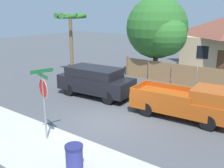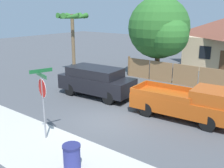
{
  "view_description": "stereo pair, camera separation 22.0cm",
  "coord_description": "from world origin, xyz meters",
  "px_view_note": "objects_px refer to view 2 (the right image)",
  "views": [
    {
      "loc": [
        7.33,
        -9.32,
        5.25
      ],
      "look_at": [
        -0.38,
        0.98,
        1.6
      ],
      "focal_mm": 42.0,
      "sensor_mm": 36.0,
      "label": 1
    },
    {
      "loc": [
        7.51,
        -9.18,
        5.25
      ],
      "look_at": [
        -0.38,
        0.98,
        1.6
      ],
      "focal_mm": 42.0,
      "sensor_mm": 36.0,
      "label": 2
    }
  ],
  "objects_px": {
    "oak_tree": "(161,29)",
    "red_suv": "(96,81)",
    "palm_tree": "(72,22)",
    "stop_sign": "(43,92)",
    "trash_bin": "(72,157)",
    "orange_pickup": "(186,103)"
  },
  "relations": [
    {
      "from": "stop_sign",
      "to": "oak_tree",
      "type": "bearing_deg",
      "value": 112.68
    },
    {
      "from": "oak_tree",
      "to": "palm_tree",
      "type": "bearing_deg",
      "value": -151.21
    },
    {
      "from": "red_suv",
      "to": "trash_bin",
      "type": "relative_size",
      "value": 5.49
    },
    {
      "from": "orange_pickup",
      "to": "palm_tree",
      "type": "bearing_deg",
      "value": 159.19
    },
    {
      "from": "palm_tree",
      "to": "stop_sign",
      "type": "bearing_deg",
      "value": -50.11
    },
    {
      "from": "oak_tree",
      "to": "trash_bin",
      "type": "xyz_separation_m",
      "value": [
        3.83,
        -13.33,
        -3.33
      ]
    },
    {
      "from": "orange_pickup",
      "to": "stop_sign",
      "type": "height_order",
      "value": "stop_sign"
    },
    {
      "from": "oak_tree",
      "to": "trash_bin",
      "type": "relative_size",
      "value": 7.07
    },
    {
      "from": "red_suv",
      "to": "orange_pickup",
      "type": "height_order",
      "value": "red_suv"
    },
    {
      "from": "orange_pickup",
      "to": "red_suv",
      "type": "bearing_deg",
      "value": 176.12
    },
    {
      "from": "orange_pickup",
      "to": "oak_tree",
      "type": "bearing_deg",
      "value": 122.88
    },
    {
      "from": "oak_tree",
      "to": "red_suv",
      "type": "height_order",
      "value": "oak_tree"
    },
    {
      "from": "palm_tree",
      "to": "red_suv",
      "type": "bearing_deg",
      "value": -31.98
    },
    {
      "from": "oak_tree",
      "to": "red_suv",
      "type": "distance_m",
      "value": 7.45
    },
    {
      "from": "palm_tree",
      "to": "stop_sign",
      "type": "distance_m",
      "value": 11.99
    },
    {
      "from": "oak_tree",
      "to": "palm_tree",
      "type": "height_order",
      "value": "oak_tree"
    },
    {
      "from": "palm_tree",
      "to": "orange_pickup",
      "type": "height_order",
      "value": "palm_tree"
    },
    {
      "from": "trash_bin",
      "to": "oak_tree",
      "type": "bearing_deg",
      "value": 106.03
    },
    {
      "from": "palm_tree",
      "to": "orange_pickup",
      "type": "xyz_separation_m",
      "value": [
        11.38,
        -3.43,
        -3.46
      ]
    },
    {
      "from": "oak_tree",
      "to": "trash_bin",
      "type": "height_order",
      "value": "oak_tree"
    },
    {
      "from": "stop_sign",
      "to": "palm_tree",
      "type": "bearing_deg",
      "value": 146.53
    },
    {
      "from": "trash_bin",
      "to": "palm_tree",
      "type": "bearing_deg",
      "value": 135.45
    }
  ]
}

